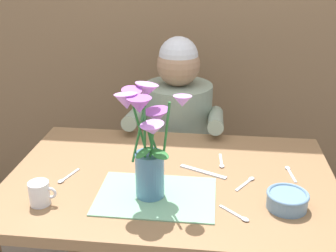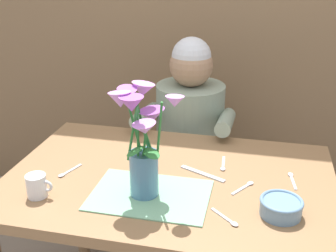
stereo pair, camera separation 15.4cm
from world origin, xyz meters
TOP-DOWN VIEW (x-y plane):
  - wood_panel_backdrop at (0.00, 1.05)m, footprint 4.00×0.10m
  - dining_table at (0.00, 0.00)m, footprint 1.20×0.80m
  - seated_person at (-0.03, 0.62)m, footprint 0.45×0.47m
  - striped_placemat at (-0.03, -0.14)m, footprint 0.40×0.28m
  - flower_vase at (-0.06, -0.14)m, footprint 0.26×0.23m
  - ceramic_bowl at (0.39, -0.16)m, footprint 0.14×0.14m
  - dinner_knife at (0.12, 0.04)m, footprint 0.18×0.10m
  - tea_cup at (-0.40, -0.23)m, footprint 0.09×0.07m
  - spoon_0 at (0.28, -0.01)m, footprint 0.08×0.11m
  - spoon_1 at (-0.38, -0.06)m, footprint 0.05×0.12m
  - spoon_2 at (0.19, 0.12)m, footprint 0.02×0.12m
  - spoon_3 at (0.24, -0.23)m, footprint 0.10×0.09m
  - spoon_4 at (0.44, 0.08)m, footprint 0.03×0.12m

SIDE VIEW (x-z plane):
  - seated_person at x=-0.03m, z-range 0.00..1.13m
  - dining_table at x=0.00m, z-range 0.27..1.01m
  - striped_placemat at x=-0.03m, z-range 0.74..0.74m
  - dinner_knife at x=0.12m, z-range 0.74..0.74m
  - spoon_0 at x=0.28m, z-range 0.74..0.75m
  - spoon_1 at x=-0.38m, z-range 0.74..0.75m
  - spoon_2 at x=0.19m, z-range 0.74..0.75m
  - spoon_3 at x=0.24m, z-range 0.74..0.75m
  - spoon_4 at x=0.44m, z-range 0.74..0.75m
  - ceramic_bowl at x=0.39m, z-range 0.74..0.80m
  - tea_cup at x=-0.40m, z-range 0.74..0.82m
  - flower_vase at x=-0.06m, z-range 0.76..1.14m
  - wood_panel_backdrop at x=0.00m, z-range 0.00..2.50m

